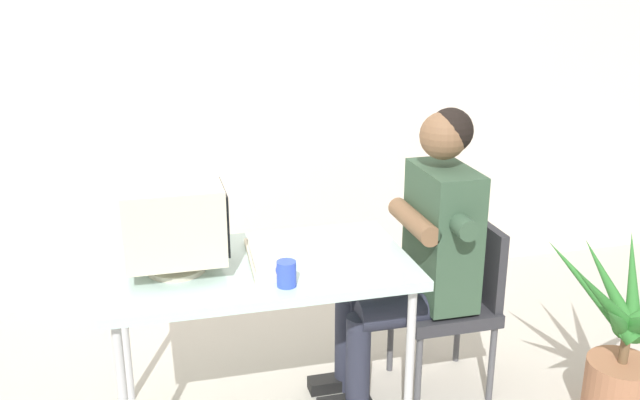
{
  "coord_description": "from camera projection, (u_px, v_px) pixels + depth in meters",
  "views": [
    {
      "loc": [
        -0.42,
        -2.63,
        1.9
      ],
      "look_at": [
        0.26,
        0.0,
        1.0
      ],
      "focal_mm": 39.38,
      "sensor_mm": 36.0,
      "label": 1
    }
  ],
  "objects": [
    {
      "name": "person_seated",
      "position": [
        422.0,
        246.0,
        3.11
      ],
      "size": [
        0.7,
        0.6,
        1.34
      ],
      "color": "#334C38",
      "rests_on": "ground_plane"
    },
    {
      "name": "wall_back",
      "position": [
        265.0,
        41.0,
        4.0
      ],
      "size": [
        8.0,
        0.1,
        3.0
      ],
      "primitive_type": "cube",
      "color": "beige",
      "rests_on": "ground_plane"
    },
    {
      "name": "desk",
      "position": [
        259.0,
        275.0,
        2.9
      ],
      "size": [
        1.25,
        0.7,
        0.75
      ],
      "color": "#B7B7BC",
      "rests_on": "ground_plane"
    },
    {
      "name": "keyboard",
      "position": [
        267.0,
        258.0,
        2.89
      ],
      "size": [
        0.17,
        0.44,
        0.03
      ],
      "color": "beige",
      "rests_on": "desk"
    },
    {
      "name": "crt_monitor",
      "position": [
        174.0,
        222.0,
        2.74
      ],
      "size": [
        0.39,
        0.33,
        0.36
      ],
      "color": "beige",
      "rests_on": "desk"
    },
    {
      "name": "potted_plant",
      "position": [
        625.0,
        346.0,
        2.97
      ],
      "size": [
        0.77,
        0.85,
        0.83
      ],
      "color": "#9E6647",
      "rests_on": "ground_plane"
    },
    {
      "name": "desk_mug",
      "position": [
        286.0,
        273.0,
        2.66
      ],
      "size": [
        0.08,
        0.09,
        0.1
      ],
      "color": "blue",
      "rests_on": "desk"
    },
    {
      "name": "office_chair",
      "position": [
        454.0,
        295.0,
        3.23
      ],
      "size": [
        0.42,
        0.42,
        0.81
      ],
      "color": "#4C4C51",
      "rests_on": "ground_plane"
    }
  ]
}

